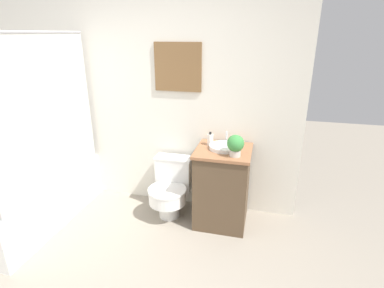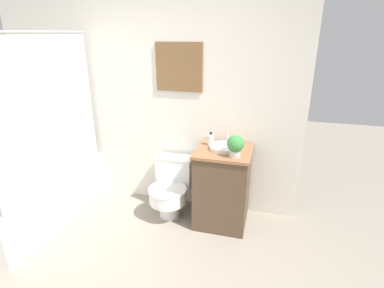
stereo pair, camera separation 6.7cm
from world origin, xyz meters
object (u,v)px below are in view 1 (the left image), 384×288
toilet (171,187)px  soap_bottle (210,139)px  potted_plant (235,145)px  sink (224,147)px

toilet → soap_bottle: (0.43, 0.08, 0.58)m
toilet → potted_plant: potted_plant is taller
potted_plant → toilet: bearing=167.7°
sink → potted_plant: bearing=-51.6°
toilet → potted_plant: bearing=-12.3°
sink → potted_plant: (0.13, -0.16, 0.10)m
sink → soap_bottle: (-0.16, 0.07, 0.04)m
soap_bottle → potted_plant: (0.29, -0.24, 0.05)m
toilet → soap_bottle: soap_bottle is taller
toilet → potted_plant: size_ratio=3.04×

